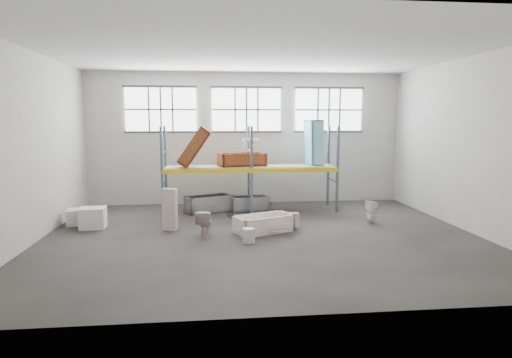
{
  "coord_description": "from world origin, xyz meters",
  "views": [
    {
      "loc": [
        -1.39,
        -11.63,
        3.18
      ],
      "look_at": [
        0.0,
        1.5,
        1.4
      ],
      "focal_mm": 30.35,
      "sensor_mm": 36.0,
      "label": 1
    }
  ],
  "objects": [
    {
      "name": "wall_right",
      "position": [
        6.05,
        0.0,
        2.5
      ],
      "size": [
        0.1,
        10.0,
        5.0
      ],
      "primitive_type": "cube",
      "color": "#BBB7AD",
      "rests_on": "ground"
    },
    {
      "name": "bucket",
      "position": [
        -0.42,
        -0.62,
        0.19
      ],
      "size": [
        0.43,
        0.43,
        0.38
      ],
      "primitive_type": "cylinder",
      "rotation": [
        0.0,
        0.0,
        -0.43
      ],
      "color": "beige",
      "rests_on": "floor"
    },
    {
      "name": "sink_on_shelf",
      "position": [
        -0.01,
        3.17,
        2.09
      ],
      "size": [
        0.72,
        0.64,
        0.52
      ],
      "primitive_type": "imported",
      "rotation": [
        0.0,
        0.0,
        0.38
      ],
      "color": "white",
      "rests_on": "rust_tub_flat"
    },
    {
      "name": "shelf_deck",
      "position": [
        0.0,
        3.5,
        1.58
      ],
      "size": [
        5.9,
        1.1,
        0.03
      ],
      "primitive_type": "cube",
      "color": "gray",
      "rests_on": "floor"
    },
    {
      "name": "rack_upright_rb",
      "position": [
        3.0,
        4.1,
        1.5
      ],
      "size": [
        0.08,
        0.08,
        3.0
      ],
      "primitive_type": "cube",
      "color": "slate",
      "rests_on": "floor"
    },
    {
      "name": "rack_upright_lb",
      "position": [
        -3.0,
        4.1,
        1.5
      ],
      "size": [
        0.08,
        0.08,
        3.0
      ],
      "primitive_type": "cube",
      "color": "slate",
      "rests_on": "floor"
    },
    {
      "name": "window_mid",
      "position": [
        0.0,
        4.94,
        3.6
      ],
      "size": [
        2.6,
        0.04,
        1.6
      ],
      "primitive_type": "cube",
      "color": "white",
      "rests_on": "wall_back"
    },
    {
      "name": "wall_left",
      "position": [
        -6.05,
        0.0,
        2.5
      ],
      "size": [
        0.1,
        10.0,
        5.0
      ],
      "primitive_type": "cube",
      "color": "#B2AEA6",
      "rests_on": "ground"
    },
    {
      "name": "window_left",
      "position": [
        -3.2,
        4.94,
        3.6
      ],
      "size": [
        2.6,
        0.04,
        1.6
      ],
      "primitive_type": "cube",
      "color": "white",
      "rests_on": "wall_back"
    },
    {
      "name": "rust_tub_tilted",
      "position": [
        -1.92,
        3.26,
        2.29
      ],
      "size": [
        1.21,
        0.75,
        1.44
      ],
      "primitive_type": null,
      "rotation": [
        0.0,
        -0.96,
        -0.06
      ],
      "color": "#905926",
      "rests_on": "shelf_deck"
    },
    {
      "name": "steel_tub_left",
      "position": [
        -1.47,
        3.4,
        0.29
      ],
      "size": [
        1.75,
        1.31,
        0.58
      ],
      "primitive_type": null,
      "rotation": [
        0.0,
        0.0,
        0.41
      ],
      "color": "#A6A8AE",
      "rests_on": "floor"
    },
    {
      "name": "toilet_beige",
      "position": [
        -1.58,
        0.14,
        0.37
      ],
      "size": [
        0.5,
        0.77,
        0.74
      ],
      "primitive_type": "imported",
      "rotation": [
        0.0,
        0.0,
        3.01
      ],
      "color": "beige",
      "rests_on": "floor"
    },
    {
      "name": "rack_upright_mb",
      "position": [
        0.0,
        4.1,
        1.5
      ],
      "size": [
        0.08,
        0.08,
        3.0
      ],
      "primitive_type": "cube",
      "color": "slate",
      "rests_on": "floor"
    },
    {
      "name": "ceiling",
      "position": [
        0.0,
        0.0,
        5.05
      ],
      "size": [
        12.0,
        10.0,
        0.1
      ],
      "primitive_type": "cube",
      "color": "silver",
      "rests_on": "ground"
    },
    {
      "name": "wall_front",
      "position": [
        0.0,
        -5.05,
        2.5
      ],
      "size": [
        12.0,
        0.1,
        5.0
      ],
      "primitive_type": "cube",
      "color": "#B8B4AB",
      "rests_on": "ground"
    },
    {
      "name": "floor",
      "position": [
        0.0,
        0.0,
        -0.05
      ],
      "size": [
        12.0,
        10.0,
        0.1
      ],
      "primitive_type": "cube",
      "color": "#4C4440",
      "rests_on": "ground"
    },
    {
      "name": "rack_upright_ma",
      "position": [
        0.0,
        2.9,
        1.5
      ],
      "size": [
        0.08,
        0.08,
        3.0
      ],
      "primitive_type": "cube",
      "color": "slate",
      "rests_on": "floor"
    },
    {
      "name": "rack_upright_ra",
      "position": [
        3.0,
        2.9,
        1.5
      ],
      "size": [
        0.08,
        0.08,
        3.0
      ],
      "primitive_type": "cube",
      "color": "slate",
      "rests_on": "floor"
    },
    {
      "name": "bathtub_beige",
      "position": [
        0.11,
        0.43,
        0.24
      ],
      "size": [
        1.83,
        1.36,
        0.49
      ],
      "primitive_type": null,
      "rotation": [
        0.0,
        0.0,
        0.4
      ],
      "color": "white",
      "rests_on": "floor"
    },
    {
      "name": "window_right",
      "position": [
        3.2,
        4.94,
        3.6
      ],
      "size": [
        2.6,
        0.04,
        1.6
      ],
      "primitive_type": "cube",
      "color": "white",
      "rests_on": "wall_back"
    },
    {
      "name": "wet_patch",
      "position": [
        0.0,
        2.7,
        0.0
      ],
      "size": [
        1.8,
        1.8,
        0.0
      ],
      "primitive_type": "cylinder",
      "color": "black",
      "rests_on": "floor"
    },
    {
      "name": "wall_back",
      "position": [
        0.0,
        5.05,
        2.5
      ],
      "size": [
        12.0,
        0.1,
        5.0
      ],
      "primitive_type": "cube",
      "color": "#B0ACA3",
      "rests_on": "ground"
    },
    {
      "name": "sink_in_tub",
      "position": [
        0.52,
        0.61,
        0.16
      ],
      "size": [
        0.56,
        0.56,
        0.16
      ],
      "primitive_type": "imported",
      "rotation": [
        0.0,
        0.0,
        0.29
      ],
      "color": "beige",
      "rests_on": "bathtub_beige"
    },
    {
      "name": "cistern_tall",
      "position": [
        -2.59,
        0.96,
        0.61
      ],
      "size": [
        0.44,
        0.34,
        1.22
      ],
      "primitive_type": "cube",
      "rotation": [
        0.0,
        0.0,
        -0.24
      ],
      "color": "beige",
      "rests_on": "floor"
    },
    {
      "name": "rack_beam_front",
      "position": [
        0.0,
        2.9,
        1.5
      ],
      "size": [
        6.0,
        0.1,
        0.14
      ],
      "primitive_type": "cube",
      "color": "yellow",
      "rests_on": "floor"
    },
    {
      "name": "blue_tub_upright",
      "position": [
        2.32,
        3.63,
        2.4
      ],
      "size": [
        0.62,
        0.84,
        1.66
      ],
      "primitive_type": null,
      "rotation": [
        0.0,
        1.54,
        0.14
      ],
      "color": "#81CBE0",
      "rests_on": "shelf_deck"
    },
    {
      "name": "cistern_spare",
      "position": [
        0.99,
        0.74,
        0.28
      ],
      "size": [
        0.42,
        0.23,
        0.39
      ],
      "primitive_type": "cube",
      "rotation": [
        0.0,
        0.0,
        0.08
      ],
      "color": "beige",
      "rests_on": "bathtub_beige"
    },
    {
      "name": "toilet_white",
      "position": [
        3.61,
        1.13,
        0.37
      ],
      "size": [
        0.44,
        0.44,
        0.73
      ],
      "primitive_type": "imported",
      "rotation": [
        0.0,
        0.0,
        -1.14
      ],
      "color": "white",
      "rests_on": "floor"
    },
    {
      "name": "steel_tub_right",
      "position": [
        -0.01,
        3.6,
        0.25
      ],
      "size": [
        1.44,
        0.85,
        0.49
      ],
      "primitive_type": null,
      "rotation": [
        0.0,
        0.0,
        0.17
      ],
      "color": "#A1A3AA",
      "rests_on": "floor"
    },
    {
      "name": "rack_beam_back",
      "position": [
        0.0,
        4.1,
        1.5
      ],
      "size": [
        6.0,
        0.1,
        0.14
      ],
      "primitive_type": "cube",
      "color": "yellow",
      "rests_on": "floor"
    },
    {
      "name": "rack_upright_la",
      "position": [
        -3.0,
        2.9,
        1.5
      ],
      "size": [
        0.08,
        0.08,
        3.0
      ],
      "primitive_type": "cube",
      "color": "slate",
      "rests_on": "floor"
    },
    {
      "name": "carton_far",
      "position": [
        -5.51,
        1.94,
        0.24
      ],
      "size": [
        0.67,
        0.67,
        0.48
      ],
      "primitive_type": "cube",
      "rotation": [
        0.0,
        0.0,
        0.18
      ],
      "color": "silver",
      "rests_on": "floor"
    },
    {
      "name": "carton_near",
      "position": [
        -4.9,
        1.43,
        0.31
      ],
      "size": [
        0.75,
        0.65,
        0.62
      ],
      "primitive_type": "cube",
      "rotation": [
        0.0,
        0.0,
        0.05
      ],
      "color": "silver",
      "rests_on": "floor"
    },
    {
      "name": "rust_tub_flat",
      "position": [
        -0.28,
        3.57,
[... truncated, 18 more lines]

